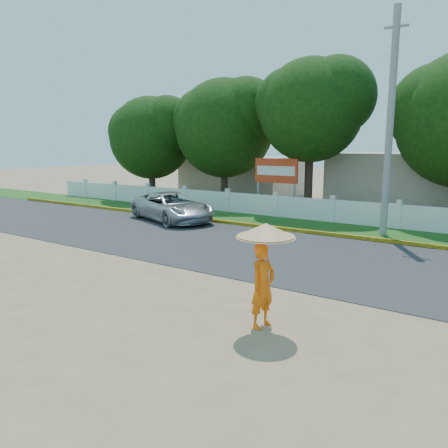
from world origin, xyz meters
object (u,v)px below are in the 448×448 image
utility_pole (390,125)px  vehicle (172,207)px  billboard (276,174)px  monk_with_parasol (264,260)px

utility_pole → vehicle: 10.37m
utility_pole → billboard: size_ratio=3.00×
billboard → monk_with_parasol: bearing=-63.4°
utility_pole → billboard: (-6.42, 2.82, -2.29)m
vehicle → monk_with_parasol: bearing=-111.2°
utility_pole → monk_with_parasol: bearing=-87.8°
utility_pole → vehicle: size_ratio=1.75×
utility_pole → monk_with_parasol: size_ratio=4.13×
vehicle → monk_with_parasol: (9.83, -8.56, 0.69)m
vehicle → utility_pole: bearing=-56.8°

